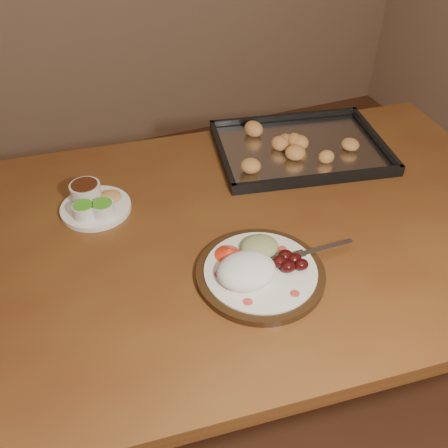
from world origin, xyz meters
name	(u,v)px	position (x,y,z in m)	size (l,w,h in m)	color
dining_table	(231,259)	(0.28, 0.27, 0.65)	(1.59, 1.05, 0.75)	brown
dinner_plate	(257,269)	(0.28, 0.11, 0.77)	(0.36, 0.27, 0.06)	black
condiment_saucer	(93,203)	(0.00, 0.46, 0.77)	(0.17, 0.17, 0.06)	white
baking_tray	(300,147)	(0.59, 0.51, 0.76)	(0.52, 0.42, 0.05)	black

